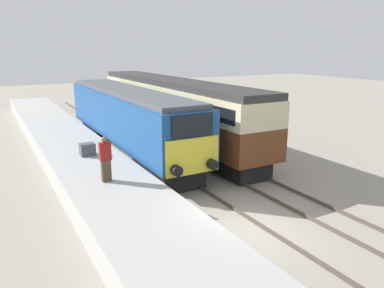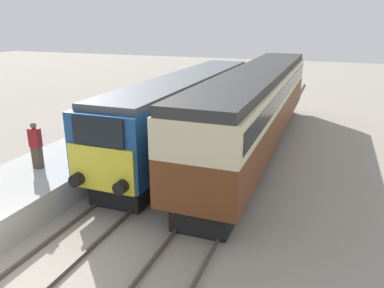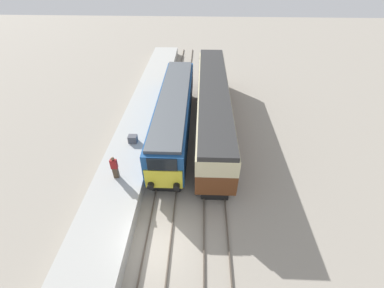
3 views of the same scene
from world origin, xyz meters
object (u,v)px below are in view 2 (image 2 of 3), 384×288
at_px(locomotive, 187,108).
at_px(person_on_platform, 36,146).
at_px(luggage_crate, 103,133).
at_px(passenger_carriage, 258,101).

distance_m(locomotive, person_on_platform, 7.86).
bearing_deg(person_on_platform, luggage_crate, 86.41).
bearing_deg(locomotive, passenger_carriage, 18.53).
height_order(locomotive, passenger_carriage, passenger_carriage).
relative_size(locomotive, luggage_crate, 23.19).
relative_size(passenger_carriage, person_on_platform, 10.55).
bearing_deg(luggage_crate, locomotive, 43.64).
height_order(person_on_platform, luggage_crate, person_on_platform).
bearing_deg(locomotive, person_on_platform, -115.84).
xyz_separation_m(locomotive, passenger_carriage, (3.40, 1.14, 0.37)).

